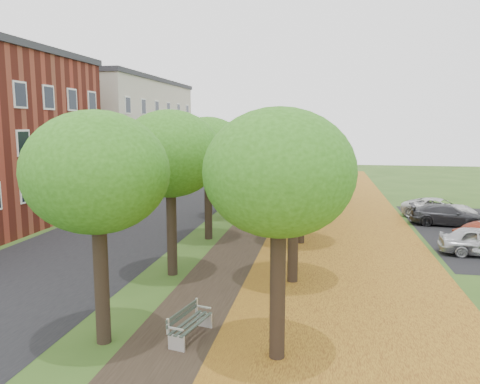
% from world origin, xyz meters
% --- Properties ---
extents(ground, '(120.00, 120.00, 0.00)m').
position_xyz_m(ground, '(0.00, 0.00, 0.00)').
color(ground, '#2D4C19').
rests_on(ground, ground).
extents(street_asphalt, '(8.00, 70.00, 0.01)m').
position_xyz_m(street_asphalt, '(-7.50, 15.00, 0.00)').
color(street_asphalt, black).
rests_on(street_asphalt, ground).
extents(footpath, '(3.20, 70.00, 0.01)m').
position_xyz_m(footpath, '(0.00, 15.00, 0.00)').
color(footpath, black).
rests_on(footpath, ground).
extents(leaf_verge, '(7.50, 70.00, 0.01)m').
position_xyz_m(leaf_verge, '(5.00, 15.00, 0.01)').
color(leaf_verge, '#B88322').
rests_on(leaf_verge, ground).
extents(tree_row_west, '(4.13, 34.13, 6.33)m').
position_xyz_m(tree_row_west, '(-2.20, 15.00, 4.55)').
color(tree_row_west, black).
rests_on(tree_row_west, ground).
extents(tree_row_east, '(4.13, 34.13, 6.33)m').
position_xyz_m(tree_row_east, '(2.60, 15.00, 4.55)').
color(tree_row_east, black).
rests_on(tree_row_east, ground).
extents(building_cream, '(10.30, 20.30, 10.40)m').
position_xyz_m(building_cream, '(-17.00, 33.00, 5.21)').
color(building_cream, beige).
rests_on(building_cream, ground).
extents(bench, '(0.89, 1.83, 0.83)m').
position_xyz_m(bench, '(0.06, 0.66, 0.43)').
color(bench, '#29332C').
rests_on(bench, ground).
extents(car_grey, '(4.39, 2.10, 1.23)m').
position_xyz_m(car_grey, '(11.00, 17.74, 0.62)').
color(car_grey, '#2E2F33').
rests_on(car_grey, ground).
extents(car_white, '(4.97, 3.69, 1.26)m').
position_xyz_m(car_white, '(11.05, 19.95, 0.63)').
color(car_white, silver).
rests_on(car_white, ground).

